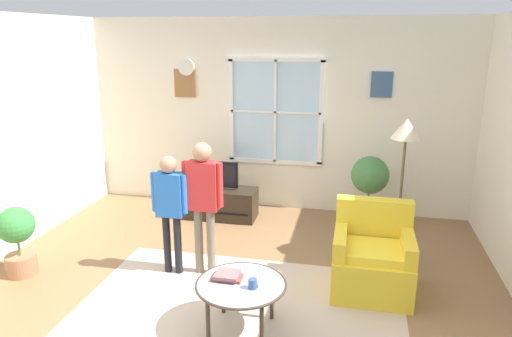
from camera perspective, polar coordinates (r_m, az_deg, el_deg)
name	(u,v)px	position (r m, az deg, el deg)	size (l,w,h in m)	color
ground_plane	(220,312)	(4.56, -4.38, -16.99)	(6.04, 6.29, 0.02)	olive
back_wall	(276,115)	(6.75, 2.41, 6.50)	(5.44, 0.17, 2.71)	silver
area_rug	(236,317)	(4.45, -2.48, -17.64)	(3.02, 2.31, 0.01)	#C6B29E
tv_stand	(218,203)	(6.58, -4.62, -4.18)	(1.07, 0.44, 0.42)	#2D2319
television	(217,174)	(6.44, -4.71, -0.73)	(0.58, 0.08, 0.39)	#4C4C4C
armchair	(372,259)	(4.86, 13.95, -10.68)	(0.76, 0.74, 0.87)	yellow
coffee_table	(241,286)	(4.08, -1.84, -14.13)	(0.78, 0.78, 0.46)	#99B2B7
book_stack	(227,276)	(4.12, -3.50, -12.90)	(0.26, 0.19, 0.06)	#A63F3E
cup	(253,284)	(3.97, -0.42, -13.83)	(0.07, 0.07, 0.08)	#334C8C
remote_near_books	(255,283)	(4.04, -0.16, -13.73)	(0.04, 0.14, 0.02)	black
remote_near_cup	(236,276)	(4.15, -2.51, -12.91)	(0.04, 0.14, 0.02)	black
person_blue_shirt	(170,201)	(4.94, -10.39, -3.94)	(0.39, 0.18, 1.29)	black
person_red_shirt	(203,193)	(4.85, -6.42, -3.03)	(0.43, 0.20, 1.43)	#726656
potted_plant_by_window	(369,185)	(6.33, 13.61, -1.95)	(0.49, 0.49, 0.95)	silver
potted_plant_corner	(17,236)	(5.55, -27.02, -7.34)	(0.38, 0.38, 0.76)	#9E6B4C
floor_lamp	(405,143)	(5.24, 17.68, 2.95)	(0.32, 0.32, 1.62)	black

